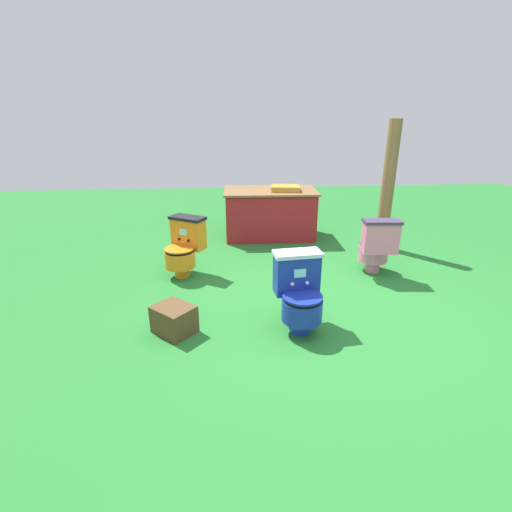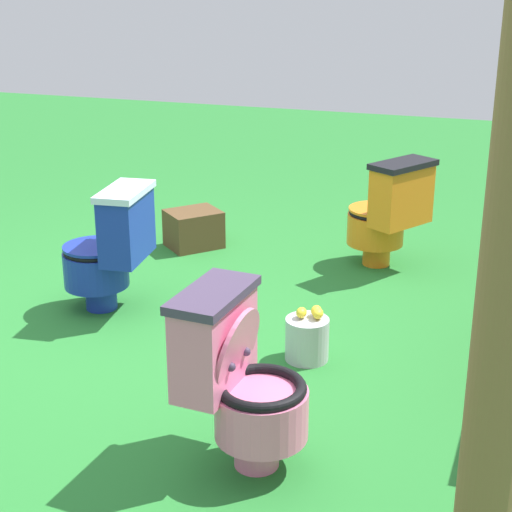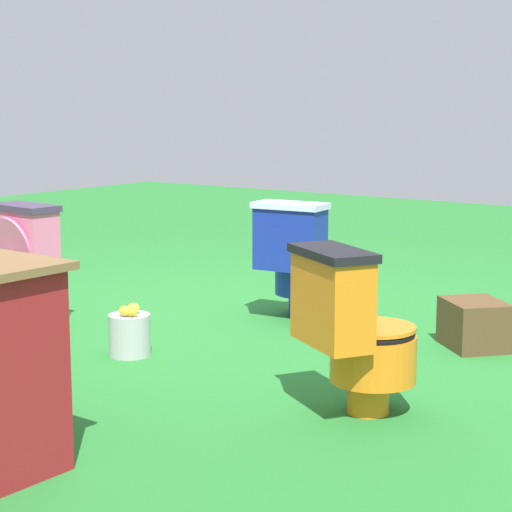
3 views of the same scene
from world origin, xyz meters
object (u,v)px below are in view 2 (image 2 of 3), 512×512
Objects in this scene: toilet_pink at (239,378)px; wooden_post at (504,336)px; small_crate at (194,229)px; toilet_orange at (387,213)px; lemon_bucket at (307,338)px; toilet_blue at (110,248)px.

wooden_post is (0.48, 0.96, 0.55)m from toilet_pink.
small_crate is (-2.35, -1.18, -0.24)m from toilet_pink.
lemon_bucket is (1.43, -0.13, -0.25)m from toilet_orange.
toilet_pink and toilet_orange have the same top height.
toilet_pink reaches higher than small_crate.
toilet_orange reaches higher than lemon_bucket.
toilet_orange is 0.39× the size of wooden_post.
wooden_post is at bearing 37.11° from small_crate.
lemon_bucket is at bearing 40.59° from small_crate.
toilet_blue is at bearing 162.17° from toilet_orange.
lemon_bucket is at bearing -146.66° from wooden_post.
wooden_post is 1.89m from lemon_bucket.
toilet_pink is 2.63× the size of lemon_bucket.
toilet_pink is 2.38m from toilet_orange.
lemon_bucket reaches higher than small_crate.
wooden_post reaches higher than small_crate.
toilet_orange is at bearing 91.03° from small_crate.
toilet_pink is 2.64m from small_crate.
toilet_orange is at bearing 174.61° from lemon_bucket.
toilet_orange is at bearing -178.93° from toilet_pink.
small_crate is at bearing -148.49° from toilet_pink.
toilet_orange is 3.02m from wooden_post.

